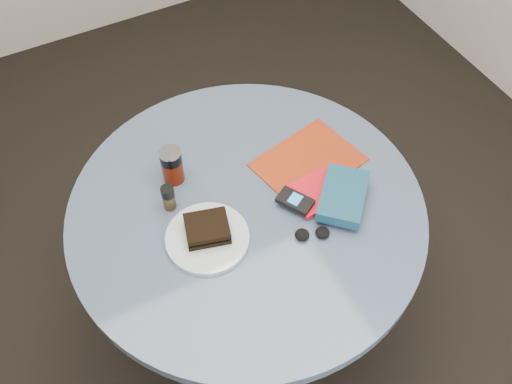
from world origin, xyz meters
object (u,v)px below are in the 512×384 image
pepper_grinder (169,198)px  headphones (312,234)px  plate (207,238)px  mp3_player (295,201)px  magazine (308,162)px  novel (343,196)px  soda_can (172,165)px  table (247,238)px  red_book (321,190)px  sandwich (207,229)px

pepper_grinder → headphones: size_ratio=0.82×
plate → mp3_player: bearing=-3.5°
pepper_grinder → mp3_player: (0.31, -0.16, -0.01)m
magazine → novel: 0.18m
magazine → soda_can: bearing=148.5°
table → pepper_grinder: 0.30m
magazine → mp3_player: (-0.12, -0.12, 0.03)m
table → plate: size_ratio=4.45×
soda_can → novel: bearing=-38.6°
soda_can → red_book: 0.43m
headphones → plate: bearing=154.5°
sandwich → headphones: bearing=-27.9°
soda_can → headphones: (0.25, -0.35, -0.05)m
plate → mp3_player: size_ratio=2.01×
plate → mp3_player: 0.26m
novel → headphones: bearing=155.7°
plate → pepper_grinder: (-0.05, 0.15, 0.04)m
sandwich → plate: bearing=-120.6°
plate → mp3_player: (0.26, -0.02, 0.02)m
soda_can → red_book: (0.35, -0.24, -0.05)m
pepper_grinder → red_book: bearing=-21.2°
table → sandwich: 0.24m
red_book → plate: bearing=174.8°
sandwich → soda_can: soda_can is taller
plate → headphones: 0.28m
pepper_grinder → red_book: size_ratio=0.46×
plate → magazine: size_ratio=0.77×
mp3_player → magazine: bearing=46.0°
magazine → novel: (0.01, -0.17, 0.04)m
headphones → sandwich: bearing=152.1°
soda_can → table: bearing=-53.6°
plate → sandwich: bearing=59.4°
sandwich → magazine: bearing=14.3°
mp3_player → pepper_grinder: bearing=152.1°
headphones → magazine: bearing=61.4°
mp3_player → sandwich: bearing=174.2°
sandwich → pepper_grinder: size_ratio=1.63×
table → sandwich: sandwich is taller
soda_can → novel: (0.38, -0.30, -0.02)m
mp3_player → soda_can: bearing=135.8°
mp3_player → red_book: bearing=4.9°
novel → pepper_grinder: bearing=106.8°
headphones → table: bearing=123.8°
magazine → headphones: 0.26m
red_book → mp3_player: (-0.09, -0.01, 0.02)m
pepper_grinder → mp3_player: bearing=-27.9°
soda_can → mp3_player: soda_can is taller
pepper_grinder → novel: size_ratio=0.46×
soda_can → red_book: bearing=-34.9°
magazine → headphones: size_ratio=2.85×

